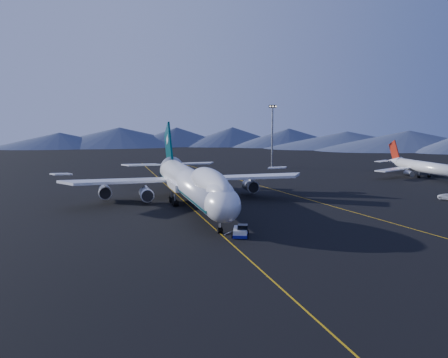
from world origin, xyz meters
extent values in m
plane|color=black|center=(0.00, 0.00, 0.00)|extent=(500.00, 500.00, 0.00)
cube|color=#C8930B|center=(0.00, 0.00, 0.01)|extent=(0.25, 220.00, 0.01)
cube|color=#C8930B|center=(30.00, 10.00, 0.01)|extent=(28.08, 198.09, 0.01)
cone|color=#434D67|center=(-40.81, 231.43, 6.00)|extent=(100.00, 100.00, 12.00)
cone|color=#434D67|center=(36.76, 232.11, 6.00)|extent=(100.00, 100.00, 12.00)
cone|color=#434D67|center=(110.33, 207.49, 6.00)|extent=(100.00, 100.00, 12.00)
cone|color=#434D67|center=(171.87, 160.27, 6.00)|extent=(100.00, 100.00, 12.00)
cylinder|color=silver|center=(0.00, 0.00, 5.60)|extent=(6.50, 56.00, 6.50)
ellipsoid|color=silver|center=(0.00, -28.00, 5.60)|extent=(6.50, 10.40, 6.50)
ellipsoid|color=silver|center=(0.00, -18.50, 8.10)|extent=(5.13, 25.16, 5.85)
cube|color=black|center=(0.00, -30.00, 6.80)|extent=(3.60, 1.61, 1.29)
cone|color=silver|center=(0.00, 33.00, 6.40)|extent=(6.50, 12.00, 6.50)
cube|color=#04383C|center=(0.00, 1.00, 4.70)|extent=(6.24, 60.00, 1.10)
cube|color=silver|center=(0.00, 5.50, 4.50)|extent=(7.50, 13.00, 1.60)
cube|color=silver|center=(-14.50, 11.50, 5.20)|extent=(30.62, 23.28, 2.83)
cube|color=silver|center=(14.50, 11.50, 5.20)|extent=(30.62, 23.28, 2.83)
cylinder|color=slate|center=(-9.50, 7.50, 2.40)|extent=(2.90, 5.50, 2.90)
cylinder|color=slate|center=(-19.00, 14.00, 2.40)|extent=(2.90, 5.50, 2.90)
cylinder|color=slate|center=(9.50, 7.50, 2.40)|extent=(2.90, 5.50, 2.90)
cylinder|color=slate|center=(19.00, 14.00, 2.40)|extent=(2.90, 5.50, 2.90)
cube|color=#04383C|center=(0.00, 32.00, 11.40)|extent=(0.55, 14.11, 15.94)
cube|color=silver|center=(-7.50, 34.50, 6.80)|extent=(12.39, 9.47, 0.98)
cube|color=silver|center=(7.50, 34.50, 6.80)|extent=(12.39, 9.47, 0.98)
cylinder|color=black|center=(0.00, -26.50, 0.55)|extent=(0.90, 1.10, 1.10)
cube|color=silver|center=(3.00, -29.50, 0.82)|extent=(3.85, 5.34, 1.20)
cube|color=navy|center=(3.00, -29.50, 0.38)|extent=(4.03, 5.58, 0.55)
cube|color=black|center=(3.00, -29.50, 1.70)|extent=(2.23, 2.23, 0.99)
cylinder|color=silver|center=(87.54, 30.69, 3.67)|extent=(3.88, 32.65, 3.88)
cone|color=silver|center=(87.54, 50.07, 4.08)|extent=(3.88, 7.14, 3.88)
cube|color=silver|center=(77.34, 35.79, 2.86)|extent=(17.13, 11.56, 0.36)
cube|color=silver|center=(97.75, 35.79, 2.86)|extent=(17.13, 11.56, 0.36)
cylinder|color=slate|center=(81.93, 33.24, 1.63)|extent=(1.94, 3.57, 1.94)
cylinder|color=slate|center=(93.15, 33.24, 1.63)|extent=(1.94, 3.57, 1.94)
cube|color=maroon|center=(87.54, 50.58, 7.96)|extent=(0.36, 6.96, 8.22)
cylinder|color=black|center=(49.20, 77.51, 0.20)|extent=(2.34, 2.34, 0.39)
cylinder|color=slate|center=(49.20, 77.51, 12.19)|extent=(0.68, 0.68, 24.38)
cube|color=black|center=(49.20, 77.51, 24.67)|extent=(3.12, 0.78, 1.17)
camera|label=1|loc=(-22.40, -112.06, 21.36)|focal=40.00mm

